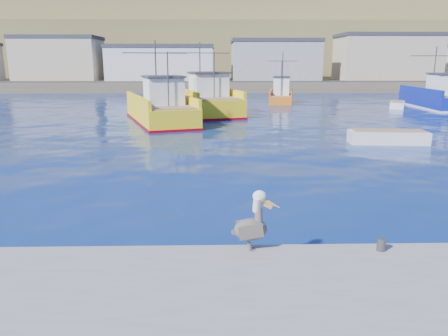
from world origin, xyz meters
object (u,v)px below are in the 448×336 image
(trawler_yellow_b, at_px, (204,101))
(trawler_blue, at_px, (437,98))
(skiff_mid, at_px, (388,138))
(skiff_far, at_px, (397,105))
(boat_orange, at_px, (281,95))
(trawler_yellow_a, at_px, (161,109))
(pelican, at_px, (252,225))

(trawler_yellow_b, distance_m, trawler_blue, 25.12)
(skiff_mid, xyz_separation_m, skiff_far, (9.22, 20.90, -0.04))
(trawler_yellow_b, xyz_separation_m, boat_orange, (9.03, 10.38, -0.15))
(skiff_mid, bearing_deg, trawler_yellow_a, 146.16)
(skiff_far, bearing_deg, boat_orange, 151.96)
(trawler_yellow_a, bearing_deg, skiff_far, 24.67)
(trawler_blue, bearing_deg, skiff_mid, -122.80)
(trawler_yellow_a, bearing_deg, boat_orange, 54.08)
(trawler_yellow_b, relative_size, skiff_mid, 2.90)
(skiff_far, height_order, pelican, pelican)
(boat_orange, bearing_deg, skiff_far, -28.04)
(skiff_mid, distance_m, skiff_far, 22.84)
(trawler_yellow_a, relative_size, trawler_yellow_b, 0.91)
(skiff_far, bearing_deg, trawler_blue, -0.91)
(trawler_yellow_a, distance_m, trawler_blue, 30.22)
(trawler_blue, distance_m, skiff_far, 4.27)
(trawler_blue, distance_m, pelican, 43.57)
(trawler_yellow_b, height_order, pelican, trawler_yellow_b)
(trawler_yellow_a, xyz_separation_m, trawler_yellow_b, (3.40, 6.78, 0.06))
(boat_orange, xyz_separation_m, pelican, (-7.24, -43.23, 0.14))
(boat_orange, height_order, skiff_far, boat_orange)
(trawler_yellow_a, height_order, pelican, trawler_yellow_a)
(trawler_yellow_b, height_order, trawler_blue, trawler_yellow_b)
(trawler_yellow_b, relative_size, skiff_far, 3.28)
(skiff_far, bearing_deg, pelican, -116.86)
(boat_orange, distance_m, pelican, 43.83)
(trawler_yellow_b, bearing_deg, pelican, -86.88)
(trawler_blue, height_order, skiff_far, trawler_blue)
(skiff_mid, bearing_deg, skiff_far, 66.19)
(skiff_far, bearing_deg, trawler_yellow_b, -168.37)
(trawler_yellow_b, bearing_deg, boat_orange, 48.98)
(boat_orange, bearing_deg, skiff_mid, -85.10)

